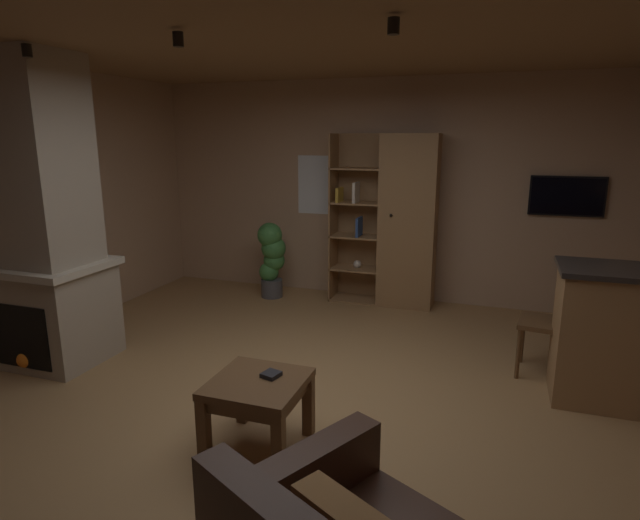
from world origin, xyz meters
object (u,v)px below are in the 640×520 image
Objects in this scene: table_book_0 at (271,375)px; potted_floor_plant at (272,256)px; bookshelf_cabinet at (401,222)px; coffee_table at (258,394)px; dining_chair at (557,317)px; wall_mounted_tv at (567,196)px; stone_fireplace at (44,229)px.

potted_floor_plant reaches higher than table_book_0.
table_book_0 is (-0.23, -3.22, -0.51)m from bookshelf_cabinet.
dining_chair reaches higher than coffee_table.
potted_floor_plant is (-3.17, 1.29, -0.00)m from dining_chair.
dining_chair is 3.42m from potted_floor_plant.
potted_floor_plant is 1.24× the size of wall_mounted_tv.
bookshelf_cabinet reaches higher than wall_mounted_tv.
stone_fireplace is 2.58m from coffee_table.
table_book_0 is at bearing 50.35° from coffee_table.
wall_mounted_tv is (1.77, 0.21, 0.35)m from bookshelf_cabinet.
wall_mounted_tv is (2.00, 3.43, 0.86)m from table_book_0.
potted_floor_plant is at bearing -172.35° from wall_mounted_tv.
wall_mounted_tv is (0.17, 1.74, 0.83)m from dining_chair.
dining_chair is 1.19× the size of wall_mounted_tv.
bookshelf_cabinet is at bearing 136.43° from dining_chair.
dining_chair is at bearing -95.45° from wall_mounted_tv.
table_book_0 is 2.50m from dining_chair.
stone_fireplace is at bearing -165.53° from dining_chair.
stone_fireplace is 3.73m from bookshelf_cabinet.
stone_fireplace is 2.90× the size of dining_chair.
stone_fireplace is 2.58m from table_book_0.
bookshelf_cabinet is 2.63× the size of wall_mounted_tv.
coffee_table is (2.35, -0.68, -0.82)m from stone_fireplace.
bookshelf_cabinet is (2.64, 2.62, -0.20)m from stone_fireplace.
potted_floor_plant is (-1.33, 2.98, 0.03)m from table_book_0.
stone_fireplace reaches higher than coffee_table.
stone_fireplace is at bearing -147.30° from wall_mounted_tv.
dining_chair is (1.90, 1.77, 0.15)m from coffee_table.
coffee_table is at bearing -16.07° from stone_fireplace.
dining_chair is at bearing -22.11° from potted_floor_plant.
stone_fireplace is at bearing -114.28° from potted_floor_plant.
potted_floor_plant is at bearing -171.37° from bookshelf_cabinet.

